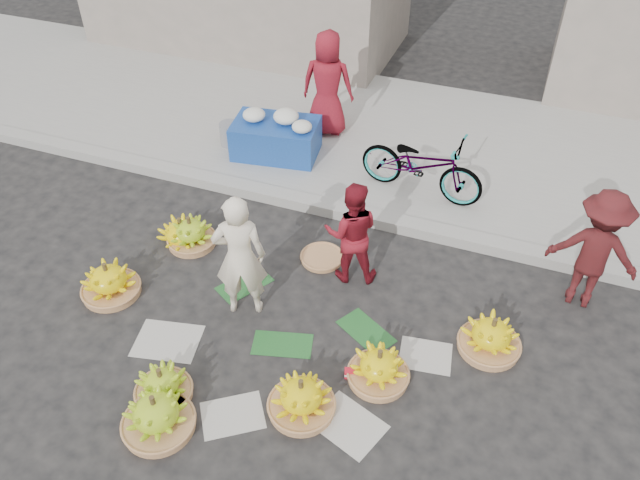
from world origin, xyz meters
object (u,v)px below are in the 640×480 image
(vendor_cream, at_px, (240,257))
(flower_table, at_px, (276,136))
(bicycle, at_px, (422,164))
(banana_bunch_0, at_px, (109,281))
(banana_bunch_4, at_px, (379,367))

(vendor_cream, xyz_separation_m, flower_table, (-0.91, 3.00, -0.37))
(vendor_cream, bearing_deg, flower_table, -95.87)
(flower_table, xyz_separation_m, bicycle, (2.27, -0.23, 0.16))
(banana_bunch_0, xyz_separation_m, flower_table, (0.68, 3.35, 0.22))
(banana_bunch_0, relative_size, vendor_cream, 0.49)
(banana_bunch_4, bearing_deg, banana_bunch_0, 178.54)
(banana_bunch_0, xyz_separation_m, banana_bunch_4, (3.31, -0.08, -0.01))
(banana_bunch_0, height_order, bicycle, bicycle)
(banana_bunch_0, relative_size, banana_bunch_4, 1.23)
(banana_bunch_4, bearing_deg, vendor_cream, 166.04)
(vendor_cream, relative_size, flower_table, 1.16)
(flower_table, bearing_deg, banana_bunch_0, -109.80)
(flower_table, height_order, bicycle, bicycle)
(vendor_cream, xyz_separation_m, bicycle, (1.36, 2.78, -0.21))
(banana_bunch_4, distance_m, flower_table, 4.34)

